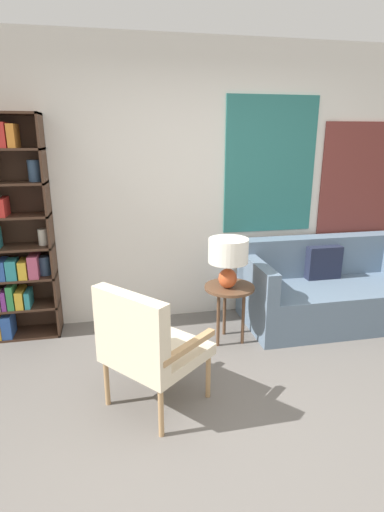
# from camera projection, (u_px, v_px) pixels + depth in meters

# --- Properties ---
(ground_plane) EXTENTS (14.00, 14.00, 0.00)m
(ground_plane) POSITION_uv_depth(u_px,v_px,m) (263.00, 449.00, 2.43)
(ground_plane) COLOR #66605B
(wall_back) EXTENTS (6.40, 0.08, 2.70)m
(wall_back) POSITION_uv_depth(u_px,v_px,m) (201.00, 186.00, 3.95)
(wall_back) COLOR silver
(wall_back) RESTS_ON ground_plane
(bookshelf) EXTENTS (0.72, 0.30, 2.02)m
(bookshelf) POSITION_uv_depth(u_px,v_px,m) (3.00, 233.00, 3.53)
(bookshelf) COLOR #422B1E
(bookshelf) RESTS_ON ground_plane
(armchair) EXTENTS (0.83, 0.83, 0.90)m
(armchair) POSITION_uv_depth(u_px,v_px,m) (145.00, 342.00, 2.64)
(armchair) COLOR tan
(armchair) RESTS_ON ground_plane
(couch) EXTENTS (1.69, 0.85, 0.82)m
(couch) POSITION_uv_depth(u_px,v_px,m) (327.00, 291.00, 4.07)
(couch) COLOR slate
(couch) RESTS_ON ground_plane
(side_table) EXTENTS (0.45, 0.45, 0.54)m
(side_table) POSITION_uv_depth(u_px,v_px,m) (229.00, 294.00, 3.57)
(side_table) COLOR brown
(side_table) RESTS_ON ground_plane
(table_lamp) EXTENTS (0.34, 0.34, 0.45)m
(table_lamp) POSITION_uv_depth(u_px,v_px,m) (228.00, 255.00, 3.43)
(table_lamp) COLOR #C65128
(table_lamp) RESTS_ON side_table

